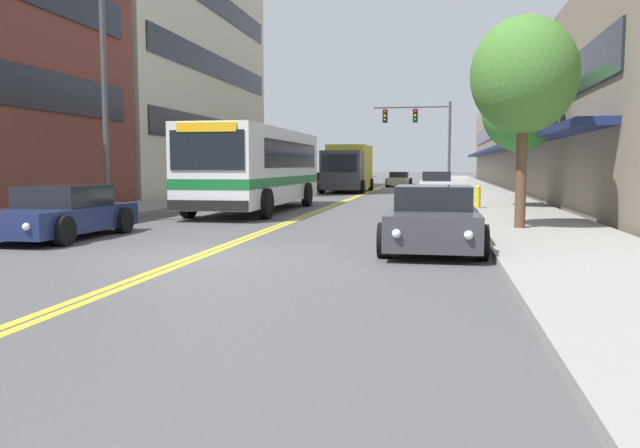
# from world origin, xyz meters

# --- Properties ---
(ground_plane) EXTENTS (240.00, 240.00, 0.00)m
(ground_plane) POSITION_xyz_m (0.00, 37.00, 0.00)
(ground_plane) COLOR #4C4C4F
(sidewalk_left) EXTENTS (3.37, 106.00, 0.15)m
(sidewalk_left) POSITION_xyz_m (-7.18, 37.00, 0.07)
(sidewalk_left) COLOR gray
(sidewalk_left) RESTS_ON ground_plane
(sidewalk_right) EXTENTS (3.37, 106.00, 0.15)m
(sidewalk_right) POSITION_xyz_m (7.18, 37.00, 0.07)
(sidewalk_right) COLOR gray
(sidewalk_right) RESTS_ON ground_plane
(centre_line) EXTENTS (0.34, 106.00, 0.01)m
(centre_line) POSITION_xyz_m (0.00, 37.00, 0.00)
(centre_line) COLOR yellow
(centre_line) RESTS_ON ground_plane
(storefront_row_right) EXTENTS (9.10, 68.00, 7.83)m
(storefront_row_right) POSITION_xyz_m (13.09, 37.00, 3.91)
(storefront_row_right) COLOR gray
(storefront_row_right) RESTS_ON ground_plane
(city_bus) EXTENTS (2.95, 10.61, 3.06)m
(city_bus) POSITION_xyz_m (-2.33, 12.05, 1.73)
(city_bus) COLOR silver
(city_bus) RESTS_ON ground_plane
(car_navy_parked_left_near) EXTENTS (2.08, 4.38, 1.26)m
(car_navy_parked_left_near) POSITION_xyz_m (-4.36, 2.37, 0.58)
(car_navy_parked_left_near) COLOR #19234C
(car_navy_parked_left_near) RESTS_ON ground_plane
(car_black_parked_left_mid) EXTENTS (2.13, 4.80, 1.20)m
(car_black_parked_left_mid) POSITION_xyz_m (-4.42, 26.41, 0.57)
(car_black_parked_left_mid) COLOR black
(car_black_parked_left_mid) RESTS_ON ground_plane
(car_red_parked_left_far) EXTENTS (2.08, 4.83, 1.23)m
(car_red_parked_left_far) POSITION_xyz_m (-4.32, 34.00, 0.57)
(car_red_parked_left_far) COLOR maroon
(car_red_parked_left_far) RESTS_ON ground_plane
(car_dark_grey_parked_right_foreground) EXTENTS (2.02, 4.13, 1.32)m
(car_dark_grey_parked_right_foreground) POSITION_xyz_m (4.39, 1.88, 0.61)
(car_dark_grey_parked_right_foreground) COLOR #38383D
(car_dark_grey_parked_right_foreground) RESTS_ON ground_plane
(car_white_parked_right_mid) EXTENTS (2.01, 4.38, 1.41)m
(car_white_parked_right_mid) POSITION_xyz_m (4.39, 23.58, 0.64)
(car_white_parked_right_mid) COLOR white
(car_white_parked_right_mid) RESTS_ON ground_plane
(car_beige_moving_lead) EXTENTS (2.02, 4.13, 1.21)m
(car_beige_moving_lead) POSITION_xyz_m (1.30, 40.88, 0.57)
(car_beige_moving_lead) COLOR #BCAD89
(car_beige_moving_lead) RESTS_ON ground_plane
(box_truck) EXTENTS (2.81, 7.16, 3.07)m
(box_truck) POSITION_xyz_m (-1.39, 29.81, 1.59)
(box_truck) COLOR #38383D
(box_truck) RESTS_ON ground_plane
(traffic_signal_mast) EXTENTS (5.37, 0.38, 6.15)m
(traffic_signal_mast) POSITION_xyz_m (3.36, 33.46, 4.36)
(traffic_signal_mast) COLOR #47474C
(traffic_signal_mast) RESTS_ON ground_plane
(street_lamp_left_near) EXTENTS (2.19, 0.28, 7.89)m
(street_lamp_left_near) POSITION_xyz_m (-5.01, 6.18, 4.68)
(street_lamp_left_near) COLOR #47474C
(street_lamp_left_near) RESTS_ON ground_plane
(street_tree_right_near) EXTENTS (2.66, 2.66, 5.31)m
(street_tree_right_near) POSITION_xyz_m (6.55, 5.50, 3.97)
(street_tree_right_near) COLOR brown
(street_tree_right_near) RESTS_ON sidewalk_right
(street_tree_right_mid) EXTENTS (2.87, 2.87, 5.26)m
(street_tree_right_mid) POSITION_xyz_m (7.50, 13.89, 3.82)
(street_tree_right_mid) COLOR brown
(street_tree_right_mid) RESTS_ON sidewalk_right
(fire_hydrant) EXTENTS (0.29, 0.21, 0.86)m
(fire_hydrant) POSITION_xyz_m (5.95, 13.00, 0.57)
(fire_hydrant) COLOR yellow
(fire_hydrant) RESTS_ON sidewalk_right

